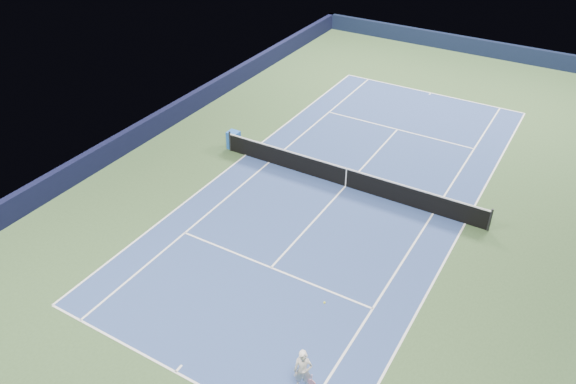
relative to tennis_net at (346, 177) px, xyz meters
The scene contains 18 objects.
ground 0.50m from the tennis_net, ahead, with size 40.00×40.00×0.00m, color #314A28.
wall_far 19.83m from the tennis_net, 90.00° to the left, with size 22.00×0.35×1.10m, color black.
wall_left 10.83m from the tennis_net, behind, with size 0.35×40.00×1.10m, color black.
court_surface 0.50m from the tennis_net, ahead, with size 10.97×23.77×0.01m, color navy.
baseline_far 11.90m from the tennis_net, 90.00° to the left, with size 10.97×0.08×0.00m, color white.
baseline_near 11.90m from the tennis_net, 90.00° to the right, with size 10.97×0.08×0.00m, color white.
sideline_doubles_right 5.51m from the tennis_net, ahead, with size 0.08×23.77×0.00m, color white.
sideline_doubles_left 5.51m from the tennis_net, behind, with size 0.08×23.77×0.00m, color white.
sideline_singles_right 4.14m from the tennis_net, ahead, with size 0.08×23.77×0.00m, color white.
sideline_singles_left 4.14m from the tennis_net, behind, with size 0.08×23.77×0.00m, color white.
service_line_far 6.42m from the tennis_net, 90.00° to the left, with size 8.23×0.08×0.00m, color white.
service_line_near 6.42m from the tennis_net, 90.00° to the right, with size 8.23×0.08×0.00m, color white.
center_service_line 0.50m from the tennis_net, ahead, with size 0.08×12.80×0.00m, color white.
center_mark_far 11.75m from the tennis_net, 90.00° to the left, with size 0.08×0.30×0.00m, color white.
center_mark_near 11.75m from the tennis_net, 90.00° to the right, with size 0.08×0.30×0.00m, color white.
tennis_net is the anchor object (origin of this frame).
sponsor_cube 6.40m from the tennis_net, behind, with size 0.60×0.52×0.92m.
tennis_player 10.98m from the tennis_net, 70.90° to the right, with size 0.77×1.31×2.70m.
Camera 1 is at (8.56, -19.63, 14.12)m, focal length 35.00 mm.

